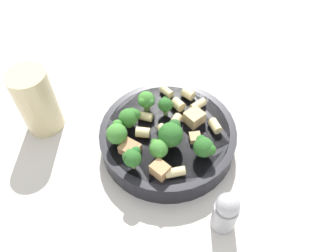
{
  "coord_description": "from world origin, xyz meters",
  "views": [
    {
      "loc": [
        -0.32,
        0.04,
        0.45
      ],
      "look_at": [
        0.0,
        0.0,
        0.05
      ],
      "focal_mm": 35.0,
      "sensor_mm": 36.0,
      "label": 1
    }
  ],
  "objects_px": {
    "rigatoni_9": "(178,104)",
    "chicken_chunk_1": "(194,117)",
    "broccoli_floret_5": "(165,105)",
    "rigatoni_5": "(167,92)",
    "rigatoni_8": "(146,117)",
    "chicken_chunk_0": "(130,149)",
    "pasta_bowl": "(168,136)",
    "broccoli_floret_3": "(129,117)",
    "broccoli_floret_2": "(159,149)",
    "rigatoni_4": "(198,105)",
    "broccoli_floret_0": "(146,100)",
    "rigatoni_3": "(176,121)",
    "chicken_chunk_2": "(195,138)",
    "broccoli_floret_1": "(204,147)",
    "broccoli_floret_6": "(173,133)",
    "rigatoni_6": "(179,172)",
    "rigatoni_0": "(188,94)",
    "drinking_glass": "(38,104)",
    "rigatoni_2": "(215,126)",
    "rigatoni_7": "(164,131)",
    "pepper_shaker": "(226,212)",
    "broccoli_floret_7": "(132,157)",
    "broccoli_floret_4": "(117,133)",
    "rigatoni_1": "(143,132)",
    "chicken_chunk_3": "(160,170)"
  },
  "relations": [
    {
      "from": "chicken_chunk_1",
      "to": "rigatoni_3",
      "type": "bearing_deg",
      "value": 91.69
    },
    {
      "from": "broccoli_floret_1",
      "to": "broccoli_floret_3",
      "type": "relative_size",
      "value": 1.04
    },
    {
      "from": "rigatoni_5",
      "to": "rigatoni_7",
      "type": "height_order",
      "value": "same"
    },
    {
      "from": "broccoli_floret_2",
      "to": "chicken_chunk_1",
      "type": "distance_m",
      "value": 0.09
    },
    {
      "from": "rigatoni_8",
      "to": "broccoli_floret_5",
      "type": "bearing_deg",
      "value": -75.34
    },
    {
      "from": "rigatoni_4",
      "to": "chicken_chunk_1",
      "type": "relative_size",
      "value": 0.98
    },
    {
      "from": "rigatoni_4",
      "to": "broccoli_floret_1",
      "type": "bearing_deg",
      "value": 173.94
    },
    {
      "from": "rigatoni_8",
      "to": "broccoli_floret_1",
      "type": "bearing_deg",
      "value": -135.73
    },
    {
      "from": "rigatoni_1",
      "to": "pepper_shaker",
      "type": "xyz_separation_m",
      "value": [
        -0.14,
        -0.1,
        -0.01
      ]
    },
    {
      "from": "broccoli_floret_2",
      "to": "rigatoni_6",
      "type": "xyz_separation_m",
      "value": [
        -0.03,
        -0.03,
        -0.01
      ]
    },
    {
      "from": "rigatoni_7",
      "to": "pepper_shaker",
      "type": "xyz_separation_m",
      "value": [
        -0.14,
        -0.07,
        -0.01
      ]
    },
    {
      "from": "broccoli_floret_0",
      "to": "rigatoni_5",
      "type": "height_order",
      "value": "broccoli_floret_0"
    },
    {
      "from": "rigatoni_3",
      "to": "pasta_bowl",
      "type": "bearing_deg",
      "value": 128.32
    },
    {
      "from": "broccoli_floret_2",
      "to": "rigatoni_3",
      "type": "height_order",
      "value": "broccoli_floret_2"
    },
    {
      "from": "broccoli_floret_5",
      "to": "rigatoni_0",
      "type": "relative_size",
      "value": 1.68
    },
    {
      "from": "rigatoni_4",
      "to": "broccoli_floret_0",
      "type": "bearing_deg",
      "value": 86.31
    },
    {
      "from": "rigatoni_2",
      "to": "chicken_chunk_0",
      "type": "bearing_deg",
      "value": 101.65
    },
    {
      "from": "broccoli_floret_1",
      "to": "rigatoni_0",
      "type": "bearing_deg",
      "value": 1.35
    },
    {
      "from": "broccoli_floret_5",
      "to": "chicken_chunk_0",
      "type": "xyz_separation_m",
      "value": [
        -0.07,
        0.06,
        -0.01
      ]
    },
    {
      "from": "pasta_bowl",
      "to": "rigatoni_5",
      "type": "bearing_deg",
      "value": -5.38
    },
    {
      "from": "drinking_glass",
      "to": "pasta_bowl",
      "type": "bearing_deg",
      "value": -108.44
    },
    {
      "from": "broccoli_floret_6",
      "to": "broccoli_floret_7",
      "type": "height_order",
      "value": "broccoli_floret_6"
    },
    {
      "from": "chicken_chunk_2",
      "to": "rigatoni_8",
      "type": "bearing_deg",
      "value": 55.32
    },
    {
      "from": "rigatoni_7",
      "to": "chicken_chunk_3",
      "type": "distance_m",
      "value": 0.07
    },
    {
      "from": "broccoli_floret_0",
      "to": "rigatoni_4",
      "type": "bearing_deg",
      "value": -93.69
    },
    {
      "from": "broccoli_floret_5",
      "to": "rigatoni_5",
      "type": "bearing_deg",
      "value": -10.87
    },
    {
      "from": "pasta_bowl",
      "to": "rigatoni_5",
      "type": "distance_m",
      "value": 0.08
    },
    {
      "from": "rigatoni_8",
      "to": "chicken_chunk_2",
      "type": "bearing_deg",
      "value": -124.68
    },
    {
      "from": "rigatoni_4",
      "to": "drinking_glass",
      "type": "height_order",
      "value": "drinking_glass"
    },
    {
      "from": "broccoli_floret_3",
      "to": "rigatoni_7",
      "type": "height_order",
      "value": "broccoli_floret_3"
    },
    {
      "from": "rigatoni_3",
      "to": "rigatoni_9",
      "type": "height_order",
      "value": "rigatoni_9"
    },
    {
      "from": "rigatoni_9",
      "to": "chicken_chunk_1",
      "type": "relative_size",
      "value": 0.74
    },
    {
      "from": "rigatoni_4",
      "to": "broccoli_floret_5",
      "type": "bearing_deg",
      "value": 96.44
    },
    {
      "from": "pasta_bowl",
      "to": "broccoli_floret_3",
      "type": "distance_m",
      "value": 0.07
    },
    {
      "from": "pepper_shaker",
      "to": "rigatoni_1",
      "type": "bearing_deg",
      "value": 35.15
    },
    {
      "from": "broccoli_floret_2",
      "to": "broccoli_floret_5",
      "type": "bearing_deg",
      "value": -12.6
    },
    {
      "from": "rigatoni_4",
      "to": "chicken_chunk_1",
      "type": "distance_m",
      "value": 0.03
    },
    {
      "from": "pasta_bowl",
      "to": "broccoli_floret_2",
      "type": "distance_m",
      "value": 0.07
    },
    {
      "from": "rigatoni_8",
      "to": "chicken_chunk_0",
      "type": "relative_size",
      "value": 0.79
    },
    {
      "from": "broccoli_floret_3",
      "to": "broccoli_floret_7",
      "type": "height_order",
      "value": "broccoli_floret_7"
    },
    {
      "from": "broccoli_floret_6",
      "to": "chicken_chunk_1",
      "type": "height_order",
      "value": "broccoli_floret_6"
    },
    {
      "from": "rigatoni_0",
      "to": "chicken_chunk_3",
      "type": "distance_m",
      "value": 0.16
    },
    {
      "from": "broccoli_floret_3",
      "to": "chicken_chunk_1",
      "type": "height_order",
      "value": "broccoli_floret_3"
    },
    {
      "from": "rigatoni_2",
      "to": "chicken_chunk_1",
      "type": "bearing_deg",
      "value": 58.4
    },
    {
      "from": "rigatoni_9",
      "to": "pepper_shaker",
      "type": "bearing_deg",
      "value": -169.22
    },
    {
      "from": "broccoli_floret_4",
      "to": "chicken_chunk_2",
      "type": "xyz_separation_m",
      "value": [
        -0.01,
        -0.12,
        -0.02
      ]
    },
    {
      "from": "broccoli_floret_6",
      "to": "rigatoni_0",
      "type": "distance_m",
      "value": 0.11
    },
    {
      "from": "broccoli_floret_6",
      "to": "rigatoni_6",
      "type": "relative_size",
      "value": 1.58
    },
    {
      "from": "broccoli_floret_2",
      "to": "broccoli_floret_7",
      "type": "bearing_deg",
      "value": 105.99
    },
    {
      "from": "broccoli_floret_0",
      "to": "drinking_glass",
      "type": "height_order",
      "value": "drinking_glass"
    }
  ]
}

